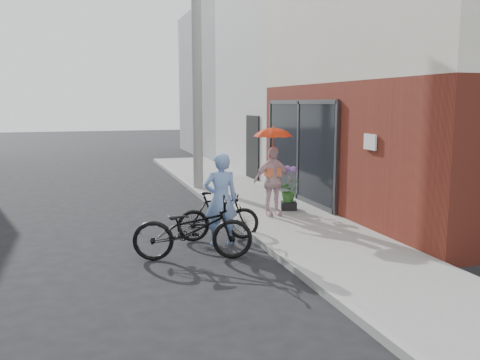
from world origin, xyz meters
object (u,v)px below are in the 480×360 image
bike_left (193,229)px  kimono_woman (272,181)px  utility_pole (197,69)px  planter (289,206)px  officer (221,199)px  bike_right (218,216)px

bike_left → kimono_woman: (2.23, 2.21, 0.36)m
bike_left → kimono_woman: size_ratio=1.30×
utility_pole → planter: (1.30, -3.68, -3.29)m
utility_pole → officer: (-0.85, -5.63, -2.66)m
utility_pole → officer: bearing=-98.6°
utility_pole → kimono_woman: (0.72, -4.11, -2.63)m
utility_pole → officer: size_ratio=4.16×
bike_right → kimono_woman: kimono_woman is taller
bike_left → kimono_woman: kimono_woman is taller
bike_left → bike_right: 1.23m
utility_pole → planter: bearing=-70.5°
officer → planter: (2.15, 1.95, -0.63)m
bike_left → planter: bearing=-34.8°
officer → kimono_woman: 2.18m
bike_right → planter: (2.11, 1.64, -0.25)m
bike_left → bike_right: bearing=-22.9°
planter → officer: bearing=-137.8°
bike_left → planter: 3.87m
bike_right → kimono_woman: (1.53, 1.20, 0.41)m
planter → bike_right: bearing=-142.2°
planter → kimono_woman: bearing=-143.1°
officer → utility_pole: bearing=-93.7°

